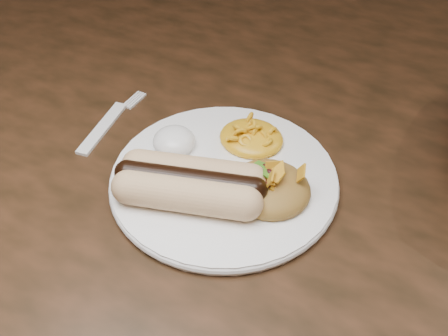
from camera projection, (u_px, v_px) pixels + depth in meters
The scene contains 7 objects.
table at pixel (267, 164), 0.72m from camera, with size 1.60×0.90×0.75m.
plate at pixel (224, 179), 0.56m from camera, with size 0.24×0.24×0.01m, color white.
hotdog at pixel (190, 183), 0.52m from camera, with size 0.13×0.10×0.04m.
mac_and_cheese at pixel (252, 131), 0.59m from camera, with size 0.07×0.07×0.03m, color yellow.
sour_cream at pixel (174, 137), 0.58m from camera, with size 0.05×0.05×0.03m, color white.
taco_salad at pixel (269, 183), 0.53m from camera, with size 0.09×0.08×0.04m.
fork at pixel (102, 128), 0.63m from camera, with size 0.02×0.15×0.00m, color white.
Camera 1 is at (0.20, -0.49, 1.15)m, focal length 42.00 mm.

